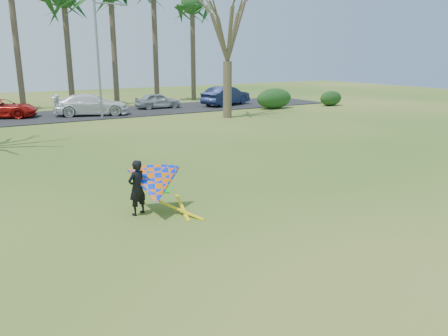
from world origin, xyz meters
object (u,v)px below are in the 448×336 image
car_2 (2,108)px  car_4 (158,101)px  kite_flyer (154,186)px  bare_tree_right (228,23)px  streetlight (100,54)px  car_5 (226,96)px  car_3 (92,105)px

car_2 → car_4: bearing=-68.9°
car_2 → kite_flyer: bearing=-152.5°
car_4 → bare_tree_right: bearing=-158.3°
streetlight → car_5: (11.72, 2.52, -3.57)m
streetlight → car_4: streetlight is taller
car_2 → kite_flyer: (1.81, -23.76, 0.12)m
bare_tree_right → streetlight: 9.05m
car_2 → car_4: 11.81m
streetlight → car_4: bearing=32.1°
bare_tree_right → streetlight: (-7.84, 4.00, -2.10)m
car_3 → car_5: bearing=-69.9°
car_4 → kite_flyer: 25.39m
car_4 → car_5: 6.20m
car_2 → kite_flyer: 23.83m
bare_tree_right → car_4: (-2.24, 7.51, -5.86)m
car_3 → streetlight: bearing=-153.4°
bare_tree_right → streetlight: bare_tree_right is taller
bare_tree_right → car_2: bearing=150.6°
streetlight → kite_flyer: bearing=-102.5°
kite_flyer → car_3: bearing=79.5°
car_2 → kite_flyer: kite_flyer is taller
car_3 → bare_tree_right: bearing=-108.7°
car_2 → car_5: size_ratio=0.95×
car_4 → kite_flyer: bearing=162.0°
car_3 → kite_flyer: (-4.07, -21.87, 0.00)m
car_4 → car_2: bearing=93.1°
bare_tree_right → kite_flyer: bare_tree_right is taller
car_3 → car_4: car_3 is taller
bare_tree_right → streetlight: size_ratio=1.15×
streetlight → car_2: 8.23m
streetlight → car_2: bearing=147.7°
car_5 → car_3: bearing=71.9°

